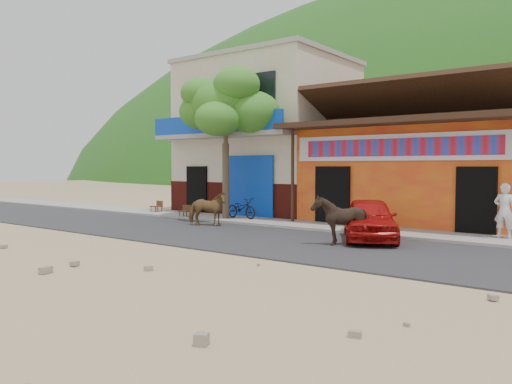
# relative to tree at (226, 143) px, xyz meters

# --- Properties ---
(ground) EXTENTS (120.00, 120.00, 0.00)m
(ground) POSITION_rel_tree_xyz_m (4.60, -5.80, -3.12)
(ground) COLOR #9E825B
(ground) RESTS_ON ground
(road) EXTENTS (60.00, 5.00, 0.04)m
(road) POSITION_rel_tree_xyz_m (4.60, -3.30, -3.10)
(road) COLOR #28282B
(road) RESTS_ON ground
(sidewalk) EXTENTS (60.00, 2.00, 0.12)m
(sidewalk) POSITION_rel_tree_xyz_m (4.60, 0.20, -3.06)
(sidewalk) COLOR gray
(sidewalk) RESTS_ON ground
(dance_club) EXTENTS (8.00, 6.00, 3.60)m
(dance_club) POSITION_rel_tree_xyz_m (6.60, 4.20, -1.32)
(dance_club) COLOR orange
(dance_club) RESTS_ON ground
(cafe_building) EXTENTS (7.00, 6.00, 7.00)m
(cafe_building) POSITION_rel_tree_xyz_m (-0.90, 4.20, 0.38)
(cafe_building) COLOR beige
(cafe_building) RESTS_ON ground
(tree) EXTENTS (3.00, 3.00, 6.00)m
(tree) POSITION_rel_tree_xyz_m (0.00, 0.00, 0.00)
(tree) COLOR #2D721E
(tree) RESTS_ON sidewalk
(cow_tan) EXTENTS (1.61, 1.28, 1.24)m
(cow_tan) POSITION_rel_tree_xyz_m (0.74, -1.93, -2.46)
(cow_tan) COLOR brown
(cow_tan) RESTS_ON road
(cow_dark) EXTENTS (1.26, 1.12, 1.38)m
(cow_dark) POSITION_rel_tree_xyz_m (6.65, -3.00, -2.39)
(cow_dark) COLOR black
(cow_dark) RESTS_ON road
(red_car) EXTENTS (2.99, 3.88, 1.23)m
(red_car) POSITION_rel_tree_xyz_m (6.87, -1.52, -2.46)
(red_car) COLOR #AF0F0C
(red_car) RESTS_ON road
(scooter) EXTENTS (1.61, 0.74, 0.82)m
(scooter) POSITION_rel_tree_xyz_m (0.60, 0.25, -2.59)
(scooter) COLOR black
(scooter) RESTS_ON sidewalk
(pedestrian) EXTENTS (0.60, 0.41, 1.60)m
(pedestrian) POSITION_rel_tree_xyz_m (10.13, 0.55, -2.20)
(pedestrian) COLOR silver
(pedestrian) RESTS_ON sidewalk
(cafe_chair_left) EXTENTS (0.48, 0.48, 0.93)m
(cafe_chair_left) POSITION_rel_tree_xyz_m (-4.40, 0.23, -2.54)
(cafe_chair_left) COLOR #492418
(cafe_chair_left) RESTS_ON sidewalk
(cafe_chair_right) EXTENTS (0.49, 0.49, 0.87)m
(cafe_chair_right) POSITION_rel_tree_xyz_m (-1.82, -0.50, -2.57)
(cafe_chair_right) COLOR #442216
(cafe_chair_right) RESTS_ON sidewalk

